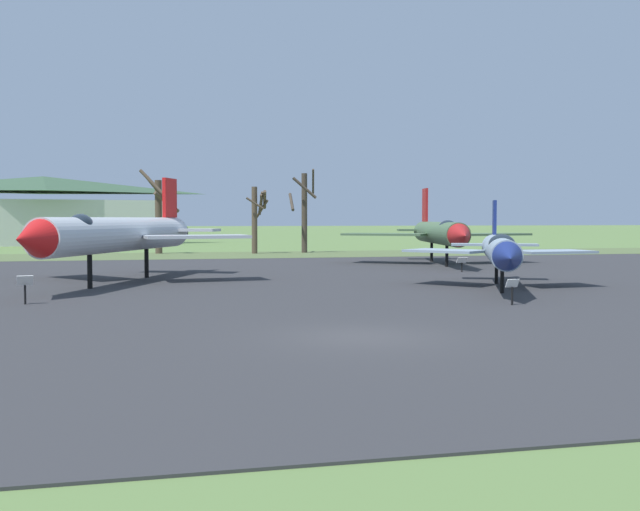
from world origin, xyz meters
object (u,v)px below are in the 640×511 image
jet_fighter_front_left (500,250)px  info_placard_front_right (25,286)px  jet_fighter_front_right (118,234)px  jet_fighter_rear_center (440,232)px  visitor_building (44,212)px  info_placard_front_left (512,290)px  info_placard_rear_center (462,263)px

jet_fighter_front_left → info_placard_front_right: (-19.94, -1.62, -1.09)m
jet_fighter_front_right → jet_fighter_rear_center: (21.22, 10.62, -0.22)m
jet_fighter_front_left → visitor_building: size_ratio=0.42×
jet_fighter_front_left → info_placard_front_right: bearing=-175.4°
jet_fighter_front_left → info_placard_front_left: bearing=-112.6°
jet_fighter_front_left → jet_fighter_rear_center: (4.38, 17.74, 0.44)m
info_placard_front_right → info_placard_rear_center: info_placard_front_right is taller
info_placard_front_left → jet_fighter_rear_center: (6.87, 23.73, 1.64)m
info_placard_rear_center → visitor_building: size_ratio=0.03×
jet_fighter_front_right → info_placard_rear_center: 19.96m
jet_fighter_front_right → info_placard_front_right: (-3.09, -8.74, -1.75)m
jet_fighter_front_left → info_placard_front_left: 6.60m
info_placard_front_right → info_placard_rear_center: size_ratio=1.21×
info_placard_front_right → jet_fighter_rear_center: (24.32, 19.36, 1.53)m
info_placard_front_right → jet_fighter_front_right: bearing=70.5°
info_placard_front_right → visitor_building: 68.85m
info_placard_rear_center → jet_fighter_front_right: bearing=-170.6°
info_placard_rear_center → visitor_building: visitor_building is taller
info_placard_front_right → info_placard_rear_center: (22.70, 11.97, -0.11)m
info_placard_front_right → jet_fighter_front_left: bearing=4.6°
jet_fighter_front_right → jet_fighter_front_left: bearing=-22.9°
jet_fighter_rear_center → info_placard_front_right: bearing=-141.5°
info_placard_front_left → info_placard_front_right: 17.99m
info_placard_front_right → visitor_building: size_ratio=0.04×
info_placard_front_right → visitor_building: (-7.37, 68.37, 3.32)m
info_placard_front_right → jet_fighter_rear_center: size_ratio=0.07×
jet_fighter_front_left → info_placard_rear_center: jet_fighter_front_left is taller
jet_fighter_front_left → info_placard_front_left: (-2.49, -5.99, -1.19)m
jet_fighter_rear_center → jet_fighter_front_left: bearing=-103.9°
jet_fighter_front_left → visitor_building: bearing=112.3°
info_placard_front_left → jet_fighter_front_right: (-14.35, 13.11, 1.86)m
jet_fighter_front_left → jet_fighter_rear_center: size_ratio=0.79×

